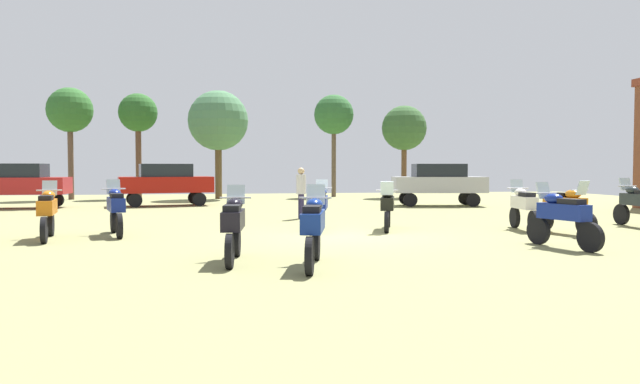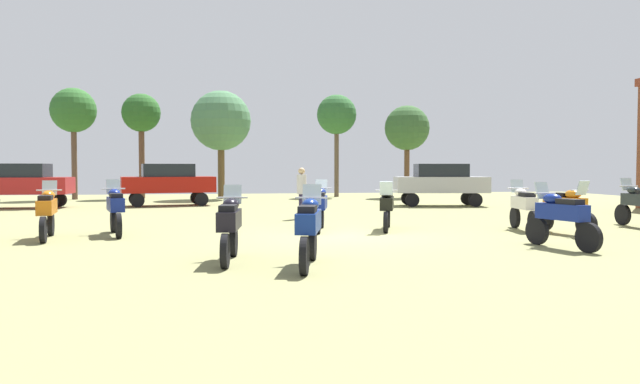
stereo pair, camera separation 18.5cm
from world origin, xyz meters
The scene contains 20 objects.
ground_plane centered at (0.00, 0.00, 0.01)m, with size 44.00×52.00×0.02m.
motorcycle_1 centered at (-3.10, -3.91, 0.74)m, with size 0.62×2.11×1.47m.
motorcycle_3 centered at (4.25, -3.14, 0.74)m, with size 0.77×2.10×1.48m.
motorcycle_4 centered at (-1.67, -4.71, 0.76)m, with size 0.77×2.27×1.50m.
motorcycle_5 centered at (9.21, 0.76, 0.76)m, with size 0.62×2.27×1.50m.
motorcycle_6 centered at (-0.53, 1.35, 0.74)m, with size 0.75×2.24×1.47m.
motorcycle_7 centered at (6.05, -0.40, 0.74)m, with size 0.76×2.10×1.47m.
motorcycle_9 centered at (1.43, 1.22, 0.73)m, with size 0.85×2.12×1.44m.
motorcycle_11 centered at (5.31, 0.53, 0.74)m, with size 0.64×2.09×1.46m.
motorcycle_12 centered at (-7.68, 0.43, 0.75)m, with size 0.70×2.27×1.48m.
motorcycle_13 centered at (-6.13, 1.10, 0.75)m, with size 0.79×2.15×1.49m.
car_1 centered at (-12.38, 12.74, 1.19)m, with size 4.31×1.82×2.00m.
car_2 centered at (6.85, 11.35, 1.19)m, with size 4.53×2.45×2.00m.
car_3 centered at (-5.99, 13.52, 1.19)m, with size 4.57×2.63×2.00m.
person_2 centered at (-0.56, 5.38, 1.09)m, with size 0.42×0.42×1.82m.
tree_1 centered at (7.68, 19.40, 4.23)m, with size 2.73×2.73×5.62m.
tree_2 centered at (-8.22, 20.75, 4.97)m, with size 2.26×2.26×6.20m.
tree_3 centered at (-3.55, 19.38, 4.54)m, with size 3.47×3.47×6.29m.
tree_4 centered at (3.55, 20.76, 5.08)m, with size 2.47×2.47×6.36m.
tree_5 centered at (-11.84, 19.97, 5.04)m, with size 2.53×2.53×6.36m.
Camera 2 is at (-3.11, -15.27, 1.83)m, focal length 32.90 mm.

